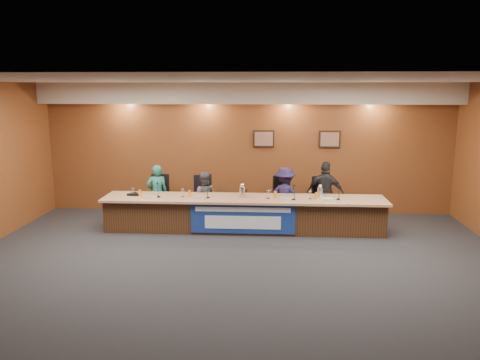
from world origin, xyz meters
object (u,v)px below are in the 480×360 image
(office_chair_c, at_px, (285,202))
(dais_body, at_px, (244,215))
(panelist_d, at_px, (325,193))
(office_chair_d, at_px, (325,203))
(panelist_c, at_px, (285,196))
(carafe_mid, at_px, (242,192))
(carafe_right, at_px, (320,192))
(panelist_a, at_px, (157,193))
(banner, at_px, (243,219))
(office_chair_b, at_px, (204,201))
(speakerphone, at_px, (134,194))
(panelist_b, at_px, (204,197))
(office_chair_a, at_px, (158,200))

(office_chair_c, bearing_deg, dais_body, -164.17)
(panelist_d, xyz_separation_m, office_chair_d, (0.00, 0.10, -0.25))
(panelist_c, xyz_separation_m, carafe_mid, (-0.94, -0.60, 0.21))
(carafe_mid, height_order, carafe_right, carafe_mid)
(panelist_a, distance_m, carafe_right, 3.73)
(office_chair_d, bearing_deg, panelist_d, -114.50)
(panelist_c, relative_size, panelist_d, 0.90)
(panelist_d, bearing_deg, banner, 46.15)
(dais_body, bearing_deg, banner, -90.00)
(office_chair_b, height_order, speakerphone, speakerphone)
(banner, xyz_separation_m, office_chair_b, (-0.96, 1.07, 0.10))
(panelist_b, bearing_deg, dais_body, 148.48)
(dais_body, distance_m, office_chair_a, 2.15)
(banner, distance_m, panelist_d, 2.10)
(panelist_c, bearing_deg, speakerphone, 20.58)
(banner, height_order, panelist_d, panelist_d)
(panelist_c, height_order, carafe_mid, panelist_c)
(panelist_a, height_order, panelist_b, panelist_a)
(panelist_c, distance_m, office_chair_a, 2.96)
(dais_body, distance_m, carafe_mid, 0.52)
(panelist_a, distance_m, carafe_mid, 2.11)
(office_chair_c, distance_m, carafe_right, 1.02)
(panelist_d, height_order, speakerphone, panelist_d)
(panelist_a, relative_size, carafe_mid, 5.56)
(panelist_c, distance_m, office_chair_d, 0.94)
(banner, bearing_deg, panelist_c, 46.85)
(banner, xyz_separation_m, carafe_mid, (-0.03, 0.37, 0.49))
(office_chair_a, relative_size, office_chair_d, 1.00)
(panelist_d, bearing_deg, office_chair_c, 11.87)
(panelist_c, relative_size, carafe_right, 5.93)
(dais_body, distance_m, speakerphone, 2.47)
(dais_body, xyz_separation_m, office_chair_c, (0.91, 0.66, 0.13))
(speakerphone, bearing_deg, carafe_right, 0.65)
(panelist_b, height_order, speakerphone, panelist_b)
(panelist_b, xyz_separation_m, panelist_d, (2.78, 0.00, 0.13))
(office_chair_d, xyz_separation_m, carafe_mid, (-1.85, -0.70, 0.39))
(panelist_a, xyz_separation_m, office_chair_a, (0.00, 0.10, -0.19))
(office_chair_d, bearing_deg, panelist_a, 156.98)
(office_chair_c, height_order, office_chair_d, same)
(panelist_d, distance_m, office_chair_b, 2.79)
(office_chair_b, relative_size, carafe_mid, 1.98)
(panelist_a, distance_m, speakerphone, 0.67)
(panelist_c, height_order, carafe_right, panelist_c)
(dais_body, xyz_separation_m, carafe_mid, (-0.03, -0.04, 0.52))
(panelist_a, bearing_deg, carafe_mid, 143.39)
(office_chair_c, height_order, carafe_mid, carafe_mid)
(panelist_a, distance_m, panelist_b, 1.09)
(dais_body, relative_size, panelist_d, 4.12)
(banner, xyz_separation_m, panelist_c, (0.91, 0.97, 0.28))
(office_chair_c, bearing_deg, office_chair_d, -19.95)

